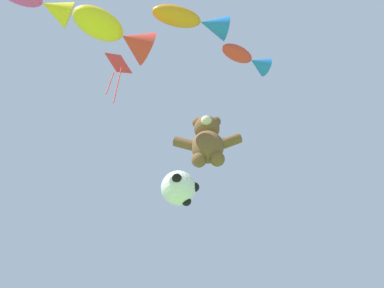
% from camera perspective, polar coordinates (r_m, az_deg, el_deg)
% --- Properties ---
extents(teddy_bear_kite, '(1.80, 0.79, 1.83)m').
position_cam_1_polar(teddy_bear_kite, '(11.07, 2.06, 0.45)').
color(teddy_bear_kite, brown).
extents(soccer_ball_kite, '(0.91, 0.90, 0.83)m').
position_cam_1_polar(soccer_ball_kite, '(10.07, -1.77, -5.88)').
color(soccer_ball_kite, white).
extents(fish_kite_crimson, '(1.47, 1.15, 0.55)m').
position_cam_1_polar(fish_kite_crimson, '(12.10, 7.47, 11.21)').
color(fish_kite_crimson, red).
extents(fish_kite_tangerine, '(2.18, 1.26, 0.71)m').
position_cam_1_polar(fish_kite_tangerine, '(12.11, 0.42, 16.11)').
color(fish_kite_tangerine, orange).
extents(fish_kite_goldfin, '(2.19, 1.89, 0.97)m').
position_cam_1_polar(fish_kite_goldfin, '(11.49, -9.96, 14.35)').
color(fish_kite_goldfin, yellow).
extents(fish_kite_magenta, '(2.05, 1.62, 0.74)m').
position_cam_1_polar(fish_kite_magenta, '(12.00, -19.99, 17.53)').
color(fish_kite_magenta, '#E53F9E').
extents(diamond_kite, '(0.68, 0.73, 2.44)m').
position_cam_1_polar(diamond_kite, '(12.39, -9.86, 10.03)').
color(diamond_kite, red).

